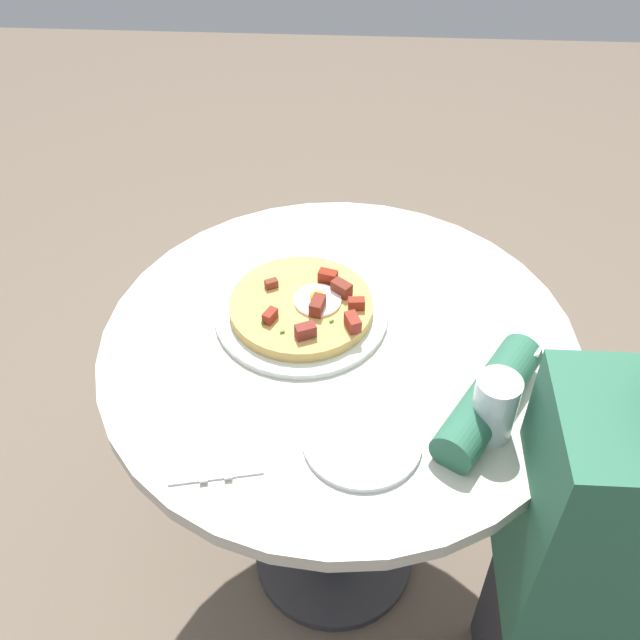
# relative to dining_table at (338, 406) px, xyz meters

# --- Properties ---
(ground_plane) EXTENTS (6.00, 6.00, 0.00)m
(ground_plane) POSITION_rel_dining_table_xyz_m (0.00, 0.00, -0.57)
(ground_plane) COLOR #6B5B4C
(dining_table) EXTENTS (0.83, 0.83, 0.74)m
(dining_table) POSITION_rel_dining_table_xyz_m (0.00, 0.00, 0.00)
(dining_table) COLOR beige
(dining_table) RESTS_ON ground_plane
(person_seated) EXTENTS (0.53, 0.42, 1.14)m
(person_seated) POSITION_rel_dining_table_xyz_m (-0.47, 0.29, -0.06)
(person_seated) COLOR #2D2D33
(person_seated) RESTS_ON ground_plane
(pizza_plate) EXTENTS (0.31, 0.31, 0.01)m
(pizza_plate) POSITION_rel_dining_table_xyz_m (0.07, -0.06, 0.18)
(pizza_plate) COLOR silver
(pizza_plate) RESTS_ON dining_table
(breakfast_pizza) EXTENTS (0.26, 0.26, 0.05)m
(breakfast_pizza) POSITION_rel_dining_table_xyz_m (0.07, -0.06, 0.20)
(breakfast_pizza) COLOR tan
(breakfast_pizza) RESTS_ON pizza_plate
(bread_plate) EXTENTS (0.18, 0.18, 0.01)m
(bread_plate) POSITION_rel_dining_table_xyz_m (-0.04, 0.21, 0.18)
(bread_plate) COLOR white
(bread_plate) RESTS_ON dining_table
(napkin) EXTENTS (0.17, 0.20, 0.00)m
(napkin) POSITION_rel_dining_table_xyz_m (0.19, 0.21, 0.18)
(napkin) COLOR white
(napkin) RESTS_ON dining_table
(fork) EXTENTS (0.05, 0.18, 0.00)m
(fork) POSITION_rel_dining_table_xyz_m (0.20, 0.22, 0.18)
(fork) COLOR silver
(fork) RESTS_ON napkin
(knife) EXTENTS (0.05, 0.18, 0.00)m
(knife) POSITION_rel_dining_table_xyz_m (0.17, 0.21, 0.18)
(knife) COLOR silver
(knife) RESTS_ON napkin
(water_glass) EXTENTS (0.07, 0.07, 0.11)m
(water_glass) POSITION_rel_dining_table_xyz_m (-0.24, 0.18, 0.23)
(water_glass) COLOR silver
(water_glass) RESTS_ON dining_table
(salt_shaker) EXTENTS (0.03, 0.03, 0.05)m
(salt_shaker) POSITION_rel_dining_table_xyz_m (-0.31, 0.06, 0.20)
(salt_shaker) COLOR white
(salt_shaker) RESTS_ON dining_table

